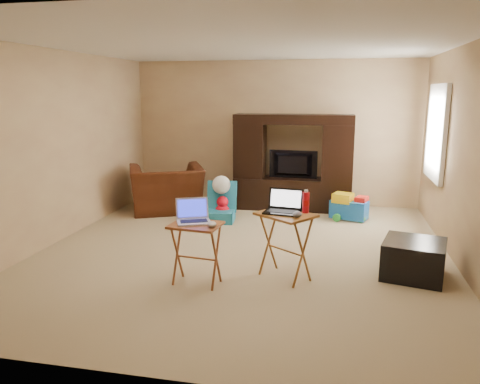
% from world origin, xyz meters
% --- Properties ---
extents(floor, '(5.50, 5.50, 0.00)m').
position_xyz_m(floor, '(0.00, 0.00, 0.00)').
color(floor, '#C6B289').
rests_on(floor, ground).
extents(ceiling, '(5.50, 5.50, 0.00)m').
position_xyz_m(ceiling, '(0.00, 0.00, 2.50)').
color(ceiling, silver).
rests_on(ceiling, ground).
extents(wall_back, '(5.00, 0.00, 5.00)m').
position_xyz_m(wall_back, '(0.00, 2.75, 1.25)').
color(wall_back, tan).
rests_on(wall_back, ground).
extents(wall_front, '(5.00, 0.00, 5.00)m').
position_xyz_m(wall_front, '(0.00, -2.75, 1.25)').
color(wall_front, tan).
rests_on(wall_front, ground).
extents(wall_left, '(0.00, 5.50, 5.50)m').
position_xyz_m(wall_left, '(-2.50, 0.00, 1.25)').
color(wall_left, tan).
rests_on(wall_left, ground).
extents(wall_right, '(0.00, 5.50, 5.50)m').
position_xyz_m(wall_right, '(2.50, 0.00, 1.25)').
color(wall_right, tan).
rests_on(wall_right, ground).
extents(window_pane, '(0.00, 1.20, 1.20)m').
position_xyz_m(window_pane, '(2.48, 1.55, 1.40)').
color(window_pane, white).
rests_on(window_pane, ground).
extents(window_frame, '(0.06, 1.14, 1.34)m').
position_xyz_m(window_frame, '(2.46, 1.55, 1.40)').
color(window_frame, white).
rests_on(window_frame, ground).
extents(entertainment_center, '(1.97, 0.53, 1.60)m').
position_xyz_m(entertainment_center, '(0.38, 2.30, 0.80)').
color(entertainment_center, black).
rests_on(entertainment_center, floor).
extents(television, '(0.82, 0.16, 0.47)m').
position_xyz_m(television, '(0.38, 2.25, 0.77)').
color(television, black).
rests_on(television, entertainment_center).
extents(recliner, '(1.49, 1.42, 0.76)m').
position_xyz_m(recliner, '(-1.64, 1.70, 0.38)').
color(recliner, '#4E2310').
rests_on(recliner, floor).
extents(child_rocker, '(0.51, 0.57, 0.61)m').
position_xyz_m(child_rocker, '(-0.64, 1.28, 0.31)').
color(child_rocker, '#186787').
rests_on(child_rocker, floor).
extents(plush_toy, '(0.34, 0.28, 0.38)m').
position_xyz_m(plush_toy, '(-0.61, 1.38, 0.19)').
color(plush_toy, red).
rests_on(plush_toy, floor).
extents(push_toy, '(0.67, 0.57, 0.42)m').
position_xyz_m(push_toy, '(1.32, 1.79, 0.21)').
color(push_toy, blue).
rests_on(push_toy, floor).
extents(ottoman, '(0.75, 0.75, 0.40)m').
position_xyz_m(ottoman, '(1.96, -0.44, 0.20)').
color(ottoman, black).
rests_on(ottoman, floor).
extents(tray_table_left, '(0.54, 0.45, 0.65)m').
position_xyz_m(tray_table_left, '(-0.27, -1.10, 0.32)').
color(tray_table_left, brown).
rests_on(tray_table_left, floor).
extents(tray_table_right, '(0.70, 0.68, 0.71)m').
position_xyz_m(tray_table_right, '(0.61, -0.76, 0.36)').
color(tray_table_right, '#A06026').
rests_on(tray_table_right, floor).
extents(laptop_left, '(0.42, 0.39, 0.24)m').
position_xyz_m(laptop_left, '(-0.30, -1.07, 0.77)').
color(laptop_left, silver).
rests_on(laptop_left, tray_table_left).
extents(laptop_right, '(0.41, 0.35, 0.24)m').
position_xyz_m(laptop_right, '(0.57, -0.74, 0.83)').
color(laptop_right, black).
rests_on(laptop_right, tray_table_right).
extents(mouse_left, '(0.10, 0.14, 0.05)m').
position_xyz_m(mouse_left, '(-0.08, -1.17, 0.67)').
color(mouse_left, silver).
rests_on(mouse_left, tray_table_left).
extents(mouse_right, '(0.10, 0.15, 0.06)m').
position_xyz_m(mouse_right, '(0.74, -0.88, 0.74)').
color(mouse_right, '#3D3C41').
rests_on(mouse_right, tray_table_right).
extents(water_bottle, '(0.07, 0.07, 0.22)m').
position_xyz_m(water_bottle, '(0.81, -0.68, 0.82)').
color(water_bottle, red).
rests_on(water_bottle, tray_table_right).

